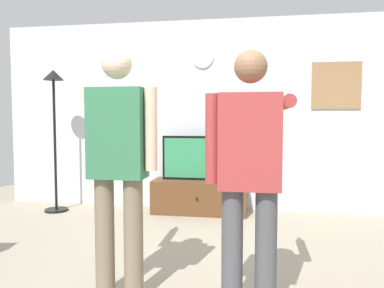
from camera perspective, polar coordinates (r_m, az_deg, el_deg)
back_wall at (r=5.53m, az=3.62°, el=4.29°), size 6.40×0.10×2.70m
tv_stand at (r=5.31m, az=1.12°, el=-7.86°), size 1.29×0.48×0.46m
television at (r=5.28m, az=1.20°, el=-2.10°), size 1.05×0.07×0.61m
wall_clock at (r=5.56m, az=1.60°, el=12.80°), size 0.30×0.03×0.30m
framed_picture at (r=5.56m, az=20.68°, el=8.17°), size 0.64×0.04×0.63m
floor_lamp at (r=5.66m, az=-19.85°, el=4.68°), size 0.32×0.32×1.97m
person_standing_nearer_lamp at (r=2.79m, az=-10.87°, el=-2.21°), size 0.58×0.78×1.79m
person_standing_nearer_couch at (r=2.49m, az=8.60°, el=-3.71°), size 0.57×0.78×1.73m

